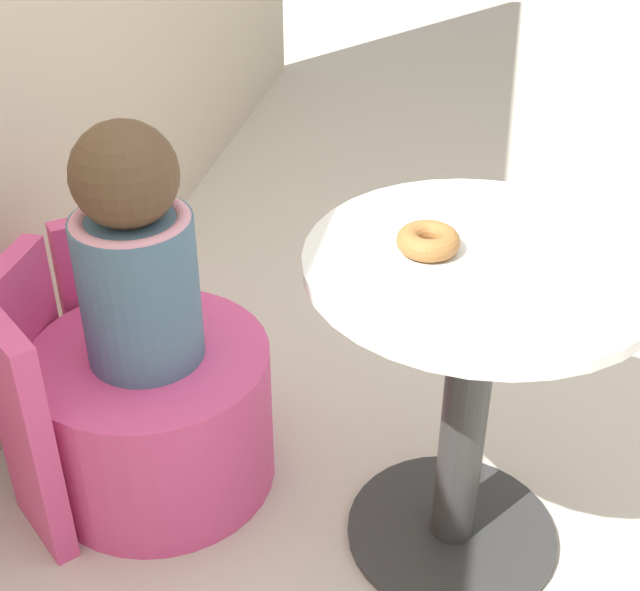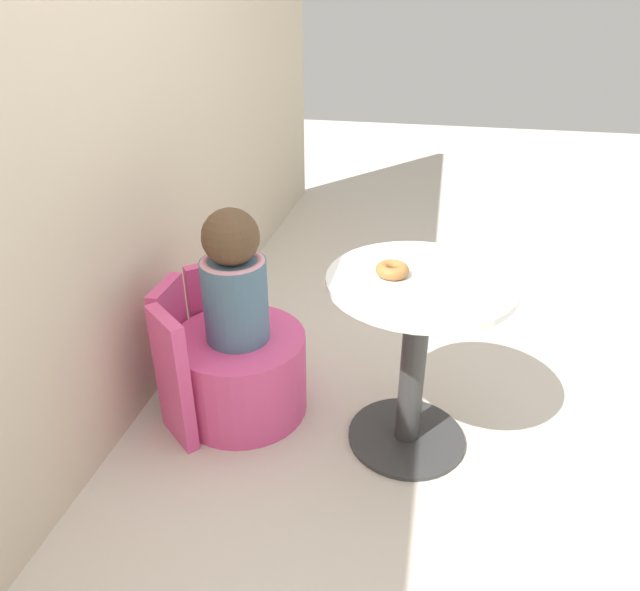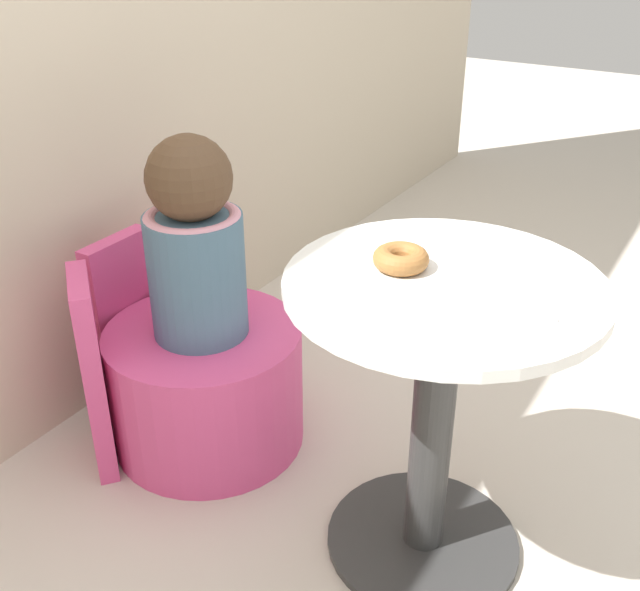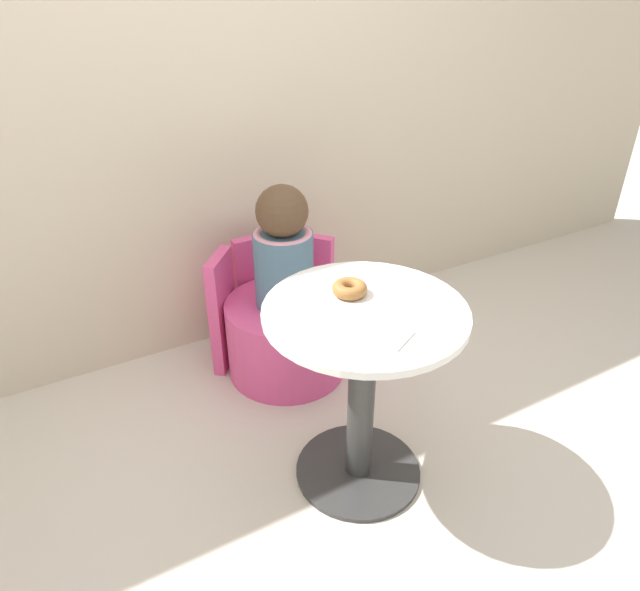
% 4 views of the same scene
% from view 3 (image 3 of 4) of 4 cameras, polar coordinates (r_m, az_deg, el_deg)
% --- Properties ---
extents(ground_plane, '(12.00, 12.00, 0.00)m').
position_cam_3_polar(ground_plane, '(1.85, 6.61, -19.79)').
color(ground_plane, beige).
extents(round_table, '(0.64, 0.64, 0.71)m').
position_cam_3_polar(round_table, '(1.61, 8.71, -6.46)').
color(round_table, '#333333').
rests_on(round_table, ground_plane).
extents(tub_chair, '(0.53, 0.53, 0.35)m').
position_cam_3_polar(tub_chair, '(2.11, -8.62, -6.79)').
color(tub_chair, '#E54C8C').
rests_on(tub_chair, ground_plane).
extents(booth_backrest, '(0.63, 0.23, 0.55)m').
position_cam_3_polar(booth_backrest, '(2.18, -13.31, -2.79)').
color(booth_backrest, '#E54C8C').
rests_on(booth_backrest, ground_plane).
extents(child_figure, '(0.25, 0.25, 0.53)m').
position_cam_3_polar(child_figure, '(1.90, -9.54, 3.90)').
color(child_figure, slate).
rests_on(child_figure, tub_chair).
extents(donut, '(0.11, 0.11, 0.04)m').
position_cam_3_polar(donut, '(1.51, 6.19, 2.81)').
color(donut, '#9E6633').
rests_on(donut, round_table).
extents(paper_napkin, '(0.15, 0.15, 0.01)m').
position_cam_3_polar(paper_napkin, '(1.42, 14.96, -0.66)').
color(paper_napkin, white).
rests_on(paper_napkin, round_table).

